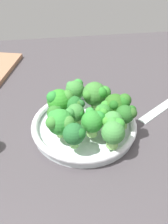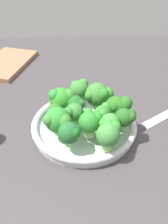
{
  "view_description": "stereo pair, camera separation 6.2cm",
  "coord_description": "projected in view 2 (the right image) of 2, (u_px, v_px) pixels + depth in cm",
  "views": [
    {
      "loc": [
        53.09,
        -5.25,
        43.79
      ],
      "look_at": [
        3.98,
        2.29,
        6.06
      ],
      "focal_mm": 39.67,
      "sensor_mm": 36.0,
      "label": 1
    },
    {
      "loc": [
        53.65,
        0.95,
        43.79
      ],
      "look_at": [
        3.98,
        2.29,
        6.06
      ],
      "focal_mm": 39.67,
      "sensor_mm": 36.0,
      "label": 2
    }
  ],
  "objects": [
    {
      "name": "broccoli_floret_3",
      "position": [
        103.0,
        114.0,
        0.61
      ],
      "size": [
        5.19,
        4.37,
        5.85
      ],
      "color": "#86C461",
      "rests_on": "bowl"
    },
    {
      "name": "broccoli_floret_9",
      "position": [
        125.0,
        118.0,
        0.59
      ],
      "size": [
        4.61,
        5.24,
        6.46
      ],
      "color": "#83C35C",
      "rests_on": "bowl"
    },
    {
      "name": "broccoli_floret_10",
      "position": [
        109.0,
        134.0,
        0.54
      ],
      "size": [
        5.82,
        5.64,
        6.69
      ],
      "color": "#8BCA65",
      "rests_on": "bowl"
    },
    {
      "name": "broccoli_floret_2",
      "position": [
        91.0,
        122.0,
        0.58
      ],
      "size": [
        5.73,
        5.73,
        6.6
      ],
      "color": "#97D56D",
      "rests_on": "bowl"
    },
    {
      "name": "cutting_board",
      "position": [
        6.0,
        63.0,
        0.96
      ],
      "size": [
        28.42,
        21.84,
        1.6
      ],
      "primitive_type": "cube",
      "rotation": [
        0.0,
        0.0,
        -0.28
      ],
      "color": "#9F7051",
      "rests_on": "ground_plane"
    },
    {
      "name": "broccoli_floret_4",
      "position": [
        80.0,
        89.0,
        0.7
      ],
      "size": [
        5.71,
        5.5,
        6.14
      ],
      "color": "#87CB58",
      "rests_on": "bowl"
    },
    {
      "name": "broccoli_floret_8",
      "position": [
        77.0,
        105.0,
        0.64
      ],
      "size": [
        4.75,
        4.75,
        6.04
      ],
      "color": "#99CF71",
      "rests_on": "bowl"
    },
    {
      "name": "bowl",
      "position": [
        84.0,
        126.0,
        0.65
      ],
      "size": [
        27.47,
        27.47,
        3.06
      ],
      "color": "silver",
      "rests_on": "ground_plane"
    },
    {
      "name": "broccoli_floret_12",
      "position": [
        118.0,
        107.0,
        0.62
      ],
      "size": [
        5.81,
        6.91,
        7.32
      ],
      "color": "#93D864",
      "rests_on": "bowl"
    },
    {
      "name": "broccoli_floret_11",
      "position": [
        99.0,
        95.0,
        0.66
      ],
      "size": [
        6.49,
        7.79,
        7.79
      ],
      "color": "#9ACE70",
      "rests_on": "bowl"
    },
    {
      "name": "broccoli_floret_7",
      "position": [
        55.0,
        112.0,
        0.63
      ],
      "size": [
        4.59,
        4.1,
        5.06
      ],
      "color": "#96C96B",
      "rests_on": "bowl"
    },
    {
      "name": "broccoli_floret_5",
      "position": [
        71.0,
        133.0,
        0.55
      ],
      "size": [
        5.01,
        5.7,
        6.22
      ],
      "color": "#83CA67",
      "rests_on": "bowl"
    },
    {
      "name": "broccoli_floret_1",
      "position": [
        72.0,
        113.0,
        0.61
      ],
      "size": [
        4.79,
        4.76,
        6.22
      ],
      "color": "#A0D675",
      "rests_on": "bowl"
    },
    {
      "name": "broccoli_floret_0",
      "position": [
        58.0,
        120.0,
        0.58
      ],
      "size": [
        6.22,
        6.7,
        7.22
      ],
      "color": "#8CCE66",
      "rests_on": "bowl"
    },
    {
      "name": "ground_plane",
      "position": [
        76.0,
        124.0,
        0.7
      ],
      "size": [
        130.0,
        130.0,
        2.5
      ],
      "primitive_type": "cube",
      "color": "#433E42"
    },
    {
      "name": "broccoli_floret_13",
      "position": [
        109.0,
        124.0,
        0.57
      ],
      "size": [
        5.45,
        5.07,
        6.43
      ],
      "color": "#84BF4D",
      "rests_on": "bowl"
    },
    {
      "name": "broccoli_floret_6",
      "position": [
        62.0,
        99.0,
        0.65
      ],
      "size": [
        6.37,
        7.03,
        7.48
      ],
      "color": "#7BB053",
      "rests_on": "bowl"
    }
  ]
}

